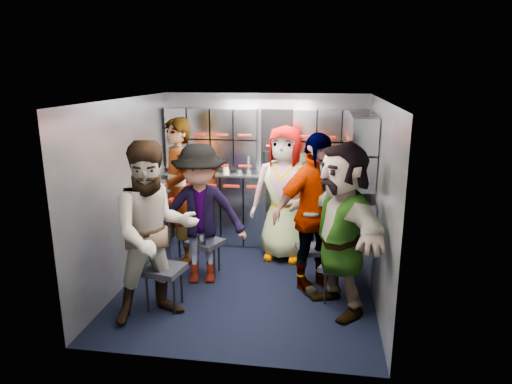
# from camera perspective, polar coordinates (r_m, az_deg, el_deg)

# --- Properties ---
(floor) EXTENTS (3.00, 3.00, 0.00)m
(floor) POSITION_cam_1_polar(r_m,az_deg,el_deg) (5.40, -0.97, -11.38)
(floor) COLOR black
(floor) RESTS_ON ground
(wall_back) EXTENTS (2.80, 0.04, 2.10)m
(wall_back) POSITION_cam_1_polar(r_m,az_deg,el_deg) (6.47, 1.16, 2.93)
(wall_back) COLOR gray
(wall_back) RESTS_ON ground
(wall_left) EXTENTS (0.04, 3.00, 2.10)m
(wall_left) POSITION_cam_1_polar(r_m,az_deg,el_deg) (5.42, -15.77, 0.03)
(wall_left) COLOR gray
(wall_left) RESTS_ON ground
(wall_right) EXTENTS (0.04, 3.00, 2.10)m
(wall_right) POSITION_cam_1_polar(r_m,az_deg,el_deg) (4.99, 15.03, -1.18)
(wall_right) COLOR gray
(wall_right) RESTS_ON ground
(ceiling) EXTENTS (2.80, 3.00, 0.02)m
(ceiling) POSITION_cam_1_polar(r_m,az_deg,el_deg) (4.85, -1.08, 11.48)
(ceiling) COLOR silver
(ceiling) RESTS_ON wall_back
(cart_bank_back) EXTENTS (2.68, 0.38, 0.99)m
(cart_bank_back) POSITION_cam_1_polar(r_m,az_deg,el_deg) (6.40, 0.90, -2.32)
(cart_bank_back) COLOR #A5ABB5
(cart_bank_back) RESTS_ON ground
(cart_bank_left) EXTENTS (0.38, 0.76, 0.99)m
(cart_bank_left) POSITION_cam_1_polar(r_m,az_deg,el_deg) (6.00, -11.41, -3.82)
(cart_bank_left) COLOR #A5ABB5
(cart_bank_left) RESTS_ON ground
(counter) EXTENTS (2.68, 0.42, 0.03)m
(counter) POSITION_cam_1_polar(r_m,az_deg,el_deg) (6.27, 0.92, 2.22)
(counter) COLOR silver
(counter) RESTS_ON cart_bank_back
(locker_bank_back) EXTENTS (2.68, 0.28, 0.82)m
(locker_bank_back) POSITION_cam_1_polar(r_m,az_deg,el_deg) (6.24, 1.01, 6.60)
(locker_bank_back) COLOR #A5ABB5
(locker_bank_back) RESTS_ON wall_back
(locker_bank_right) EXTENTS (0.28, 1.00, 0.82)m
(locker_bank_right) POSITION_cam_1_polar(r_m,az_deg,el_deg) (5.57, 13.03, 5.21)
(locker_bank_right) COLOR #A5ABB5
(locker_bank_right) RESTS_ON wall_right
(right_cabinet) EXTENTS (0.28, 1.20, 1.00)m
(right_cabinet) POSITION_cam_1_polar(r_m,az_deg,el_deg) (5.71, 12.53, -4.78)
(right_cabinet) COLOR #A5ABB5
(right_cabinet) RESTS_ON ground
(coffee_niche) EXTENTS (0.46, 0.16, 0.84)m
(coffee_niche) POSITION_cam_1_polar(r_m,az_deg,el_deg) (6.28, 2.72, 6.46)
(coffee_niche) COLOR black
(coffee_niche) RESTS_ON wall_back
(red_latch_strip) EXTENTS (2.60, 0.02, 0.03)m
(red_latch_strip) POSITION_cam_1_polar(r_m,az_deg,el_deg) (6.11, 0.66, 0.58)
(red_latch_strip) COLOR #99160B
(red_latch_strip) RESTS_ON cart_bank_back
(jump_seat_near_left) EXTENTS (0.44, 0.43, 0.45)m
(jump_seat_near_left) POSITION_cam_1_polar(r_m,az_deg,el_deg) (4.83, -11.45, -9.73)
(jump_seat_near_left) COLOR black
(jump_seat_near_left) RESTS_ON ground
(jump_seat_mid_left) EXTENTS (0.47, 0.46, 0.43)m
(jump_seat_mid_left) POSITION_cam_1_polar(r_m,az_deg,el_deg) (5.52, -6.35, -6.52)
(jump_seat_mid_left) COLOR black
(jump_seat_mid_left) RESTS_ON ground
(jump_seat_center) EXTENTS (0.44, 0.42, 0.47)m
(jump_seat_center) POSITION_cam_1_polar(r_m,az_deg,el_deg) (6.15, 3.64, -3.88)
(jump_seat_center) COLOR black
(jump_seat_center) RESTS_ON ground
(jump_seat_mid_right) EXTENTS (0.43, 0.42, 0.42)m
(jump_seat_mid_right) POSITION_cam_1_polar(r_m,az_deg,el_deg) (5.35, 7.11, -7.34)
(jump_seat_mid_right) COLOR black
(jump_seat_mid_right) RESTS_ON ground
(jump_seat_near_right) EXTENTS (0.42, 0.41, 0.40)m
(jump_seat_near_right) POSITION_cam_1_polar(r_m,az_deg,el_deg) (4.98, 10.17, -9.48)
(jump_seat_near_right) COLOR black
(jump_seat_near_right) RESTS_ON ground
(attendant_standing) EXTENTS (0.75, 0.81, 1.85)m
(attendant_standing) POSITION_cam_1_polar(r_m,az_deg,el_deg) (5.79, -9.69, 0.03)
(attendant_standing) COLOR black
(attendant_standing) RESTS_ON ground
(attendant_arc_a) EXTENTS (1.09, 1.04, 1.78)m
(attendant_arc_a) POSITION_cam_1_polar(r_m,az_deg,el_deg) (4.49, -12.54, -4.99)
(attendant_arc_a) COLOR black
(attendant_arc_a) RESTS_ON ground
(attendant_arc_b) EXTENTS (1.13, 0.77, 1.62)m
(attendant_arc_b) POSITION_cam_1_polar(r_m,az_deg,el_deg) (5.21, -6.98, -2.86)
(attendant_arc_b) COLOR black
(attendant_arc_b) RESTS_ON ground
(attendant_arc_c) EXTENTS (0.92, 0.67, 1.74)m
(attendant_arc_c) POSITION_cam_1_polar(r_m,az_deg,el_deg) (5.84, 3.56, -0.20)
(attendant_arc_c) COLOR black
(attendant_arc_c) RESTS_ON ground
(attendant_arc_d) EXTENTS (1.09, 0.98, 1.77)m
(attendant_arc_d) POSITION_cam_1_polar(r_m,az_deg,el_deg) (5.01, 7.24, -2.68)
(attendant_arc_d) COLOR black
(attendant_arc_d) RESTS_ON ground
(attendant_arc_e) EXTENTS (1.29, 1.65, 1.75)m
(attendant_arc_e) POSITION_cam_1_polar(r_m,az_deg,el_deg) (4.62, 10.52, -4.50)
(attendant_arc_e) COLOR black
(attendant_arc_e) RESTS_ON ground
(bottle_left) EXTENTS (0.06, 0.06, 0.26)m
(bottle_left) POSITION_cam_1_polar(r_m,az_deg,el_deg) (6.24, -2.02, 3.52)
(bottle_left) COLOR white
(bottle_left) RESTS_ON counter
(bottle_mid) EXTENTS (0.07, 0.07, 0.24)m
(bottle_mid) POSITION_cam_1_polar(r_m,az_deg,el_deg) (6.22, -0.88, 3.40)
(bottle_mid) COLOR white
(bottle_mid) RESTS_ON counter
(bottle_right) EXTENTS (0.06, 0.06, 0.22)m
(bottle_right) POSITION_cam_1_polar(r_m,az_deg,el_deg) (6.14, 8.06, 3.01)
(bottle_right) COLOR white
(bottle_right) RESTS_ON counter
(cup_left) EXTENTS (0.08, 0.08, 0.09)m
(cup_left) POSITION_cam_1_polar(r_m,az_deg,el_deg) (6.28, -3.73, 2.78)
(cup_left) COLOR #CDB590
(cup_left) RESTS_ON counter
(cup_right) EXTENTS (0.08, 0.08, 0.11)m
(cup_right) POSITION_cam_1_polar(r_m,az_deg,el_deg) (6.16, 12.46, 2.31)
(cup_right) COLOR #CDB590
(cup_right) RESTS_ON counter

